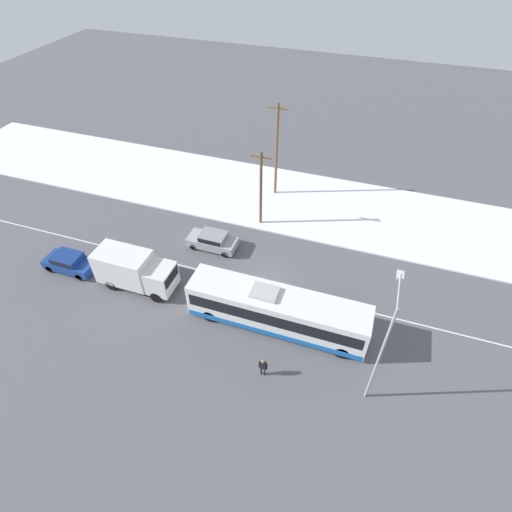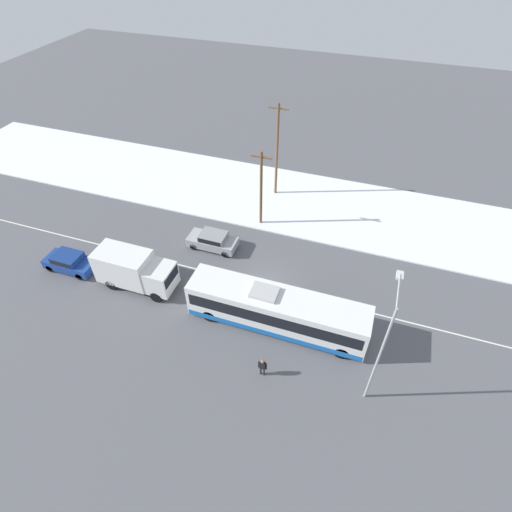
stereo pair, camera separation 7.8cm
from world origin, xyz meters
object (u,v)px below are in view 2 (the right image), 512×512
Objects in this scene: city_bus at (277,310)px; utility_pole_snowlot at (277,150)px; streetlamp at (384,339)px; utility_pole_roadside at (261,188)px; pedestrian_at_stop at (262,366)px; box_truck at (134,269)px; sedan_car at (213,240)px; parked_car_near_truck at (69,261)px.

utility_pole_snowlot is at bearing 107.09° from city_bus.
streetlamp reaches higher than utility_pole_roadside.
pedestrian_at_stop is 0.22× the size of utility_pole_roadside.
utility_pole_snowlot is at bearing 67.39° from box_truck.
sedan_car is (3.77, 5.90, -0.86)m from box_truck.
utility_pole_roadside is (12.50, 10.53, 2.99)m from parked_car_near_truck.
pedestrian_at_stop is (7.75, -10.15, 0.17)m from sedan_car.
utility_pole_roadside reaches higher than pedestrian_at_stop.
city_bus is 2.05× the size of box_truck.
sedan_car is at bearing -122.16° from utility_pole_roadside.
utility_pole_snowlot reaches higher than parked_car_near_truck.
parked_car_near_truck is 16.62m from utility_pole_roadside.
streetlamp reaches higher than sedan_car.
streetlamp is (23.77, -2.92, 4.36)m from parked_car_near_truck.
box_truck is 1.47× the size of parked_car_near_truck.
sedan_car is at bearing 57.41° from box_truck.
city_bus is at bearing -72.91° from utility_pole_snowlot.
city_bus is 7.78× the size of pedestrian_at_stop.
box_truck is 0.66× the size of utility_pole_snowlot.
box_truck reaches higher than pedestrian_at_stop.
utility_pole_roadside reaches higher than parked_car_near_truck.
pedestrian_at_stop is at bearing -169.89° from streetlamp.
pedestrian_at_stop is (17.46, -4.05, 0.17)m from parked_car_near_truck.
sedan_car is 0.45× the size of utility_pole_snowlot.
sedan_car is 17.26m from streetlamp.
utility_pole_snowlot reaches higher than city_bus.
sedan_car is at bearing -105.54° from utility_pole_snowlot.
box_truck is 3.80× the size of pedestrian_at_stop.
streetlamp is 21.76m from utility_pole_snowlot.
utility_pole_snowlot is (-0.14, 5.07, 0.99)m from utility_pole_roadside.
streetlamp is 0.90× the size of utility_pole_snowlot.
city_bus is 8.06m from streetlamp.
box_truck is 12.42m from utility_pole_roadside.
sedan_car is (-7.45, 6.14, -0.76)m from city_bus.
box_truck is 7.05m from sedan_car.
box_truck reaches higher than sedan_car.
box_truck is at bearing -112.61° from utility_pole_snowlot.
city_bus is 11.22m from box_truck.
streetlamp reaches higher than city_bus.
sedan_car is 11.47m from parked_car_near_truck.
sedan_car is at bearing 127.38° from pedestrian_at_stop.
box_truck is at bearing 170.06° from streetlamp.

